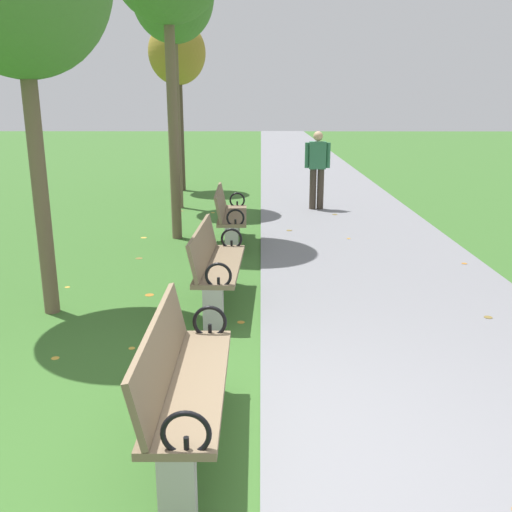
{
  "coord_description": "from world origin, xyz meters",
  "views": [
    {
      "loc": [
        0.0,
        -3.16,
        2.25
      ],
      "look_at": [
        -0.05,
        2.97,
        0.55
      ],
      "focal_mm": 39.41,
      "sensor_mm": 36.0,
      "label": 1
    }
  ],
  "objects_px": {
    "park_bench_3": "(229,215)",
    "park_bench_2": "(216,264)",
    "pedestrian_walking": "(317,166)",
    "park_bench_1": "(183,381)",
    "tree_4": "(177,56)"
  },
  "relations": [
    {
      "from": "park_bench_1",
      "to": "park_bench_3",
      "type": "distance_m",
      "value": 5.52
    },
    {
      "from": "park_bench_2",
      "to": "pedestrian_walking",
      "type": "distance_m",
      "value": 6.03
    },
    {
      "from": "park_bench_3",
      "to": "park_bench_2",
      "type": "bearing_deg",
      "value": -90.0
    },
    {
      "from": "park_bench_2",
      "to": "tree_4",
      "type": "xyz_separation_m",
      "value": [
        -1.55,
        8.47,
        2.82
      ]
    },
    {
      "from": "tree_4",
      "to": "park_bench_1",
      "type": "bearing_deg",
      "value": -82.11
    },
    {
      "from": "park_bench_1",
      "to": "park_bench_2",
      "type": "distance_m",
      "value": 2.72
    },
    {
      "from": "tree_4",
      "to": "pedestrian_walking",
      "type": "height_order",
      "value": "tree_4"
    },
    {
      "from": "park_bench_1",
      "to": "park_bench_2",
      "type": "relative_size",
      "value": 0.99
    },
    {
      "from": "park_bench_1",
      "to": "pedestrian_walking",
      "type": "relative_size",
      "value": 0.99
    },
    {
      "from": "park_bench_2",
      "to": "park_bench_1",
      "type": "bearing_deg",
      "value": -90.0
    },
    {
      "from": "park_bench_1",
      "to": "park_bench_2",
      "type": "height_order",
      "value": "same"
    },
    {
      "from": "park_bench_1",
      "to": "park_bench_3",
      "type": "height_order",
      "value": "same"
    },
    {
      "from": "park_bench_1",
      "to": "park_bench_2",
      "type": "bearing_deg",
      "value": 90.0
    },
    {
      "from": "park_bench_1",
      "to": "pedestrian_walking",
      "type": "xyz_separation_m",
      "value": [
        1.68,
        8.5,
        0.44
      ]
    },
    {
      "from": "pedestrian_walking",
      "to": "park_bench_1",
      "type": "bearing_deg",
      "value": -101.19
    }
  ]
}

